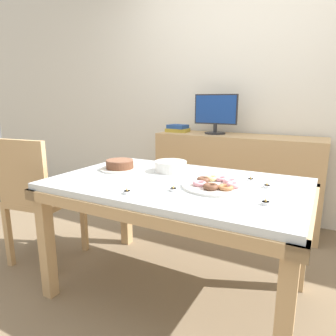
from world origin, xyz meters
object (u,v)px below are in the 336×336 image
tealight_right_edge (251,180)px  computer_monitor (216,114)px  chair (37,195)px  book_stack (178,128)px  cake_chocolate_round (120,166)px  plate_stack (171,166)px  tealight_left_edge (173,189)px  tealight_near_cakes (267,186)px  tealight_centre (266,203)px  tealight_near_front (127,192)px  pastry_platter (217,185)px

tealight_right_edge → computer_monitor: bearing=119.3°
chair → book_stack: size_ratio=3.99×
cake_chocolate_round → plate_stack: (0.32, 0.12, 0.01)m
chair → plate_stack: size_ratio=4.48×
cake_chocolate_round → tealight_left_edge: bearing=-25.7°
book_stack → tealight_near_cakes: bearing=-46.4°
computer_monitor → book_stack: 0.43m
tealight_centre → tealight_near_front: size_ratio=1.00×
computer_monitor → tealight_near_cakes: 1.41m
cake_chocolate_round → computer_monitor: bearing=78.7°
tealight_centre → tealight_near_cakes: same height
plate_stack → tealight_right_edge: (0.52, 0.00, -0.02)m
chair → pastry_platter: (1.30, 0.14, 0.22)m
book_stack → tealight_right_edge: size_ratio=5.89×
computer_monitor → cake_chocolate_round: bearing=-101.3°
chair → book_stack: (0.42, 1.42, 0.38)m
tealight_near_front → computer_monitor: bearing=94.1°
chair → pastry_platter: size_ratio=2.48×
cake_chocolate_round → tealight_near_front: (0.36, -0.41, -0.02)m
computer_monitor → tealight_right_edge: bearing=-60.7°
chair → tealight_near_cakes: bearing=9.2°
plate_stack → tealight_near_cakes: bearing=-8.3°
tealight_left_edge → tealight_centre: same height
tealight_right_edge → tealight_near_cakes: bearing=-40.6°
computer_monitor → pastry_platter: 1.41m
chair → tealight_centre: chair is taller
pastry_platter → computer_monitor: bearing=110.2°
tealight_left_edge → tealight_near_front: size_ratio=1.00×
book_stack → tealight_right_edge: (1.01, -1.08, -0.16)m
book_stack → tealight_left_edge: bearing=-64.3°
computer_monitor → tealight_near_front: computer_monitor is taller
chair → tealight_near_cakes: chair is taller
computer_monitor → tealight_near_front: 1.65m
tealight_right_edge → tealight_near_front: same height
computer_monitor → tealight_near_front: (0.12, -1.61, -0.32)m
pastry_platter → tealight_near_cakes: bearing=25.3°
book_stack → cake_chocolate_round: (0.17, -1.20, -0.14)m
tealight_centre → tealight_right_edge: 0.40m
plate_stack → tealight_near_front: plate_stack is taller
cake_chocolate_round → tealight_near_front: cake_chocolate_round is taller
tealight_near_cakes → tealight_near_front: size_ratio=1.00×
tealight_near_front → cake_chocolate_round: bearing=130.9°
tealight_centre → tealight_near_front: same height
book_stack → tealight_near_front: (0.52, -1.62, -0.16)m
computer_monitor → book_stack: (-0.41, 0.00, -0.15)m
cake_chocolate_round → tealight_near_cakes: (0.95, 0.03, -0.02)m
tealight_left_edge → tealight_near_cakes: 0.51m
tealight_near_cakes → plate_stack: bearing=171.7°
tealight_centre → cake_chocolate_round: bearing=166.0°
chair → tealight_near_cakes: size_ratio=23.50×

